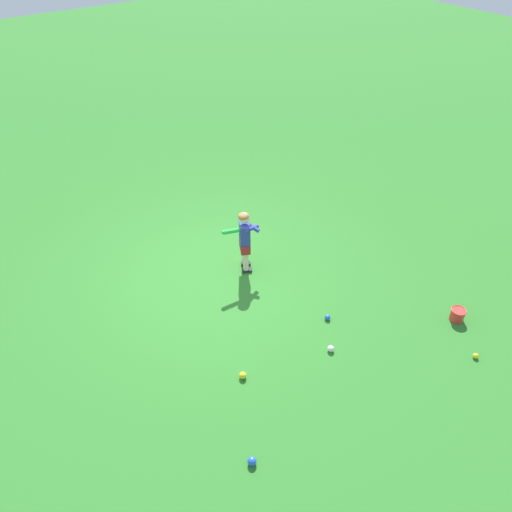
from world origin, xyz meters
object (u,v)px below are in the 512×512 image
(play_ball_behind_batter, at_px, (328,317))
(play_ball_far_left, at_px, (252,461))
(child_batter, at_px, (245,236))
(toy_bucket, at_px, (458,314))
(play_ball_by_bucket, at_px, (476,356))
(play_ball_near_batter, at_px, (331,349))
(play_ball_midfield, at_px, (243,375))

(play_ball_behind_batter, relative_size, play_ball_far_left, 0.81)
(child_batter, height_order, play_ball_far_left, child_batter)
(toy_bucket, bearing_deg, play_ball_by_bucket, 56.08)
(play_ball_behind_batter, xyz_separation_m, play_ball_near_batter, (0.37, 0.46, 0.00))
(play_ball_near_batter, bearing_deg, play_ball_behind_batter, -128.44)
(play_ball_by_bucket, xyz_separation_m, play_ball_behind_batter, (1.12, -1.69, 0.00))
(play_ball_far_left, height_order, toy_bucket, toy_bucket)
(play_ball_far_left, relative_size, toy_bucket, 0.47)
(play_ball_near_batter, bearing_deg, play_ball_by_bucket, 140.43)
(child_batter, distance_m, play_ball_far_left, 3.39)
(play_ball_midfield, distance_m, toy_bucket, 3.25)
(play_ball_by_bucket, relative_size, play_ball_behind_batter, 0.92)
(play_ball_near_batter, bearing_deg, play_ball_midfield, -15.47)
(play_ball_by_bucket, distance_m, play_ball_behind_batter, 2.03)
(child_batter, distance_m, play_ball_by_bucket, 3.68)
(play_ball_by_bucket, distance_m, toy_bucket, 0.71)
(play_ball_behind_batter, bearing_deg, play_ball_far_left, 27.62)
(play_ball_by_bucket, height_order, play_ball_far_left, play_ball_far_left)
(child_batter, height_order, play_ball_near_batter, child_batter)
(play_ball_by_bucket, bearing_deg, play_ball_behind_batter, -56.51)
(child_batter, xyz_separation_m, toy_bucket, (-1.82, 2.75, -0.55))
(play_ball_by_bucket, bearing_deg, play_ball_far_left, -9.69)
(play_ball_midfield, relative_size, toy_bucket, 0.44)
(play_ball_midfield, xyz_separation_m, play_ball_behind_batter, (-1.59, -0.13, -0.01))
(play_ball_midfield, height_order, play_ball_behind_batter, play_ball_midfield)
(play_ball_midfield, distance_m, play_ball_near_batter, 1.26)
(play_ball_midfield, bearing_deg, play_ball_far_left, 60.20)
(play_ball_far_left, bearing_deg, child_batter, -123.74)
(play_ball_far_left, relative_size, play_ball_near_batter, 1.11)
(play_ball_midfield, xyz_separation_m, play_ball_far_left, (0.58, 1.01, 0.00))
(play_ball_midfield, bearing_deg, child_batter, -125.83)
(child_batter, bearing_deg, toy_bucket, 123.59)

